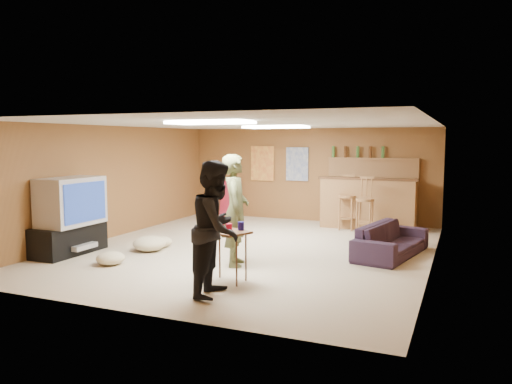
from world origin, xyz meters
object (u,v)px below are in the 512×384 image
at_px(tray_table, 228,256).
at_px(sofa, 391,240).
at_px(person_olive, 236,210).
at_px(bar_counter, 368,203).
at_px(tv_body, 71,201).
at_px(person_black, 217,228).

bearing_deg(tray_table, sofa, 53.09).
distance_m(person_olive, tray_table, 1.06).
xyz_separation_m(bar_counter, tray_table, (-1.00, -4.93, -0.20)).
distance_m(tv_body, person_olive, 2.89).
relative_size(tv_body, bar_counter, 0.55).
bearing_deg(tv_body, person_olive, 7.96).
xyz_separation_m(person_black, tray_table, (-0.12, 0.55, -0.48)).
relative_size(tv_body, sofa, 0.60).
relative_size(bar_counter, person_black, 1.20).
distance_m(bar_counter, tray_table, 5.03).
xyz_separation_m(tv_body, person_black, (3.27, -1.03, -0.06)).
relative_size(person_olive, person_black, 1.02).
relative_size(person_black, sofa, 0.92).
height_order(tv_body, tray_table, tv_body).
relative_size(tv_body, tray_table, 1.57).
relative_size(person_black, tray_table, 2.38).
xyz_separation_m(person_olive, person_black, (0.41, -1.43, -0.02)).
distance_m(tv_body, person_black, 3.43).
bearing_deg(bar_counter, person_black, -99.11).
bearing_deg(tray_table, person_black, -78.05).
bearing_deg(person_black, bar_counter, -15.93).
xyz_separation_m(bar_counter, person_olive, (-1.29, -4.05, 0.30)).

